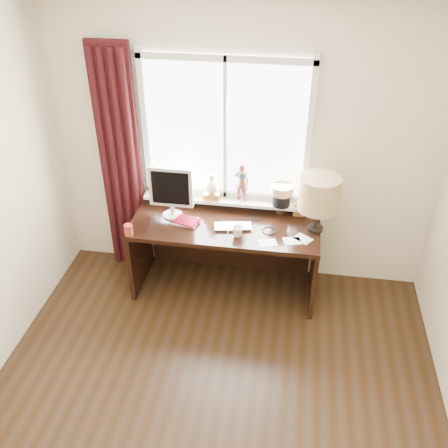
% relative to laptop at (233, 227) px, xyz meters
% --- Properties ---
extents(floor, '(3.50, 4.00, 0.00)m').
position_rel_laptop_xyz_m(floor, '(0.02, -1.58, -0.76)').
color(floor, '#2F1F13').
rests_on(floor, ground).
extents(ceiling, '(3.50, 4.00, 0.00)m').
position_rel_laptop_xyz_m(ceiling, '(0.02, -1.58, 1.84)').
color(ceiling, white).
rests_on(ceiling, wall_back).
extents(wall_back, '(3.50, 0.00, 2.60)m').
position_rel_laptop_xyz_m(wall_back, '(0.02, 0.42, 0.54)').
color(wall_back, beige).
rests_on(wall_back, ground).
extents(laptop, '(0.36, 0.27, 0.03)m').
position_rel_laptop_xyz_m(laptop, '(0.00, 0.00, 0.00)').
color(laptop, silver).
rests_on(laptop, desk).
extents(mug, '(0.13, 0.13, 0.10)m').
position_rel_laptop_xyz_m(mug, '(0.06, -0.12, 0.04)').
color(mug, white).
rests_on(mug, desk).
extents(red_cup, '(0.08, 0.08, 0.10)m').
position_rel_laptop_xyz_m(red_cup, '(-0.88, -0.25, 0.04)').
color(red_cup, maroon).
rests_on(red_cup, desk).
extents(window, '(1.52, 0.23, 1.40)m').
position_rel_laptop_xyz_m(window, '(-0.11, 0.37, 0.54)').
color(window, white).
rests_on(window, ground).
extents(curtain, '(0.38, 0.09, 2.25)m').
position_rel_laptop_xyz_m(curtain, '(-1.11, 0.33, 0.35)').
color(curtain, black).
rests_on(curtain, floor).
extents(desk, '(1.70, 0.70, 0.75)m').
position_rel_laptop_xyz_m(desk, '(-0.08, 0.15, -0.26)').
color(desk, black).
rests_on(desk, floor).
extents(monitor, '(0.40, 0.18, 0.49)m').
position_rel_laptop_xyz_m(monitor, '(-0.58, 0.12, 0.26)').
color(monitor, beige).
rests_on(monitor, desk).
extents(notebook_stack, '(0.25, 0.21, 0.03)m').
position_rel_laptop_xyz_m(notebook_stack, '(-0.43, 0.02, 0.00)').
color(notebook_stack, beige).
rests_on(notebook_stack, desk).
extents(brush_holder, '(0.09, 0.09, 0.25)m').
position_rel_laptop_xyz_m(brush_holder, '(0.40, 0.33, 0.05)').
color(brush_holder, black).
rests_on(brush_holder, desk).
extents(icon_frame, '(0.10, 0.02, 0.13)m').
position_rel_laptop_xyz_m(icon_frame, '(0.57, 0.28, 0.05)').
color(icon_frame, gold).
rests_on(icon_frame, desk).
extents(table_lamp, '(0.35, 0.35, 0.52)m').
position_rel_laptop_xyz_m(table_lamp, '(0.72, 0.08, 0.35)').
color(table_lamp, black).
rests_on(table_lamp, desk).
extents(loose_papers, '(0.47, 0.27, 0.00)m').
position_rel_laptop_xyz_m(loose_papers, '(0.49, -0.13, -0.01)').
color(loose_papers, white).
rests_on(loose_papers, desk).
extents(desk_cables, '(0.33, 0.34, 0.01)m').
position_rel_laptop_xyz_m(desk_cables, '(0.23, 0.10, -0.01)').
color(desk_cables, black).
rests_on(desk_cables, desk).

